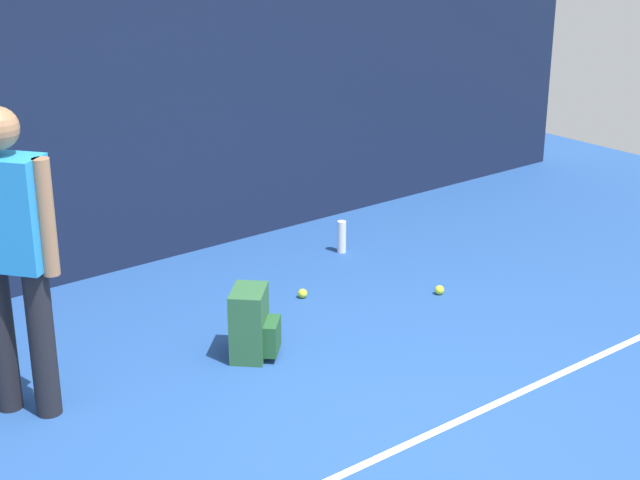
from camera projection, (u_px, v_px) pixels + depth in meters
name	position (u px, v px, depth m)	size (l,w,h in m)	color
ground_plane	(368.00, 441.00, 5.07)	(12.00, 12.00, 0.00)	#234C93
back_fence	(91.00, 111.00, 6.86)	(10.00, 0.10, 2.44)	#141E38
court_line	(388.00, 453.00, 4.96)	(9.00, 0.05, 0.00)	white
tennis_player	(11.00, 246.00, 5.03)	(0.42, 0.45, 1.70)	black
backpack	(252.00, 325.00, 5.91)	(0.38, 0.38, 0.44)	#2D6038
tennis_ball_near_player	(439.00, 290.00, 6.87)	(0.07, 0.07, 0.07)	#CCE033
tennis_ball_by_fence	(303.00, 293.00, 6.81)	(0.07, 0.07, 0.07)	#CCE033
water_bottle	(342.00, 237.00, 7.62)	(0.07, 0.07, 0.26)	white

